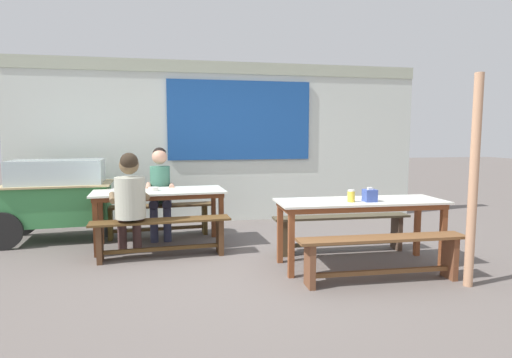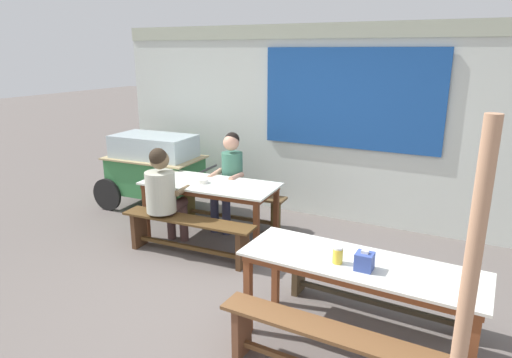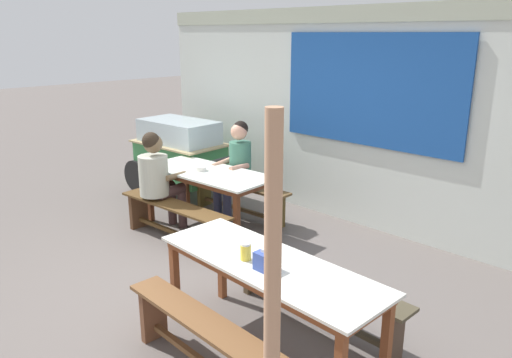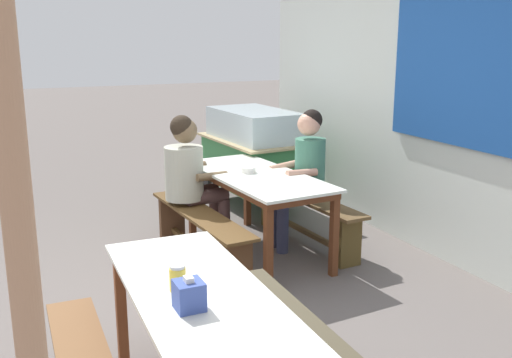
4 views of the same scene
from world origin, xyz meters
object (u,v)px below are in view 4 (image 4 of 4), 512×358
bench_far_back (307,212)px  tissue_box (189,295)px  bench_far_front (201,230)px  person_left_back_turned (191,173)px  bench_near_back (308,358)px  person_center_facing (303,169)px  dining_table_far (256,182)px  food_cart (253,151)px  condiment_jar (178,278)px  dining_table_near (207,315)px  soup_bowl (248,170)px

bench_far_back → tissue_box: bearing=-39.7°
bench_far_front → person_left_back_turned: person_left_back_turned is taller
bench_near_back → person_center_facing: bearing=151.7°
bench_near_back → dining_table_far: bearing=161.9°
food_cart → condiment_jar: (3.51, -2.00, 0.16)m
dining_table_near → bench_far_back: dining_table_near is taller
bench_near_back → person_left_back_turned: 2.63m
bench_near_back → bench_far_back: bearing=150.7°
dining_table_far → bench_far_back: bearing=93.9°
soup_bowl → bench_far_back: bearing=86.6°
bench_far_back → bench_far_front: bearing=-86.1°
dining_table_far → food_cart: size_ratio=0.99×
condiment_jar → bench_far_front: bearing=158.0°
bench_near_back → food_cart: food_cart is taller
bench_far_back → food_cart: 1.42m
tissue_box → soup_bowl: tissue_box is taller
soup_bowl → food_cart: bearing=153.8°
dining_table_far → person_center_facing: (-0.00, 0.48, 0.07)m
condiment_jar → soup_bowl: size_ratio=1.02×
bench_far_back → condiment_jar: 2.93m
dining_table_far → person_left_back_turned: (-0.32, -0.51, 0.06)m
bench_far_back → soup_bowl: size_ratio=12.26×
dining_table_near → person_left_back_turned: size_ratio=1.49×
bench_far_front → bench_near_back: (2.23, -0.19, 0.00)m
bench_far_back → soup_bowl: soup_bowl is taller
person_center_facing → tissue_box: size_ratio=8.27×
food_cart → condiment_jar: bearing=-29.6°
dining_table_far → bench_far_back: dining_table_far is taller
bench_near_back → food_cart: 3.94m
dining_table_far → food_cart: (-1.42, 0.61, -0.02)m
dining_table_near → person_left_back_turned: person_left_back_turned is taller
food_cart → person_center_facing: 1.42m
person_center_facing → dining_table_near: bearing=-38.2°
tissue_box → dining_table_far: bearing=148.8°
bench_far_front → bench_near_back: 2.24m
food_cart → person_center_facing: (1.41, -0.13, 0.09)m
bench_far_back → tissue_box: tissue_box is taller
soup_bowl → bench_far_front: bearing=-77.6°
person_left_back_turned → condiment_jar: 2.58m
dining_table_near → condiment_jar: size_ratio=14.28×
bench_far_front → soup_bowl: bearing=102.4°
dining_table_near → dining_table_far: bearing=150.1°
bench_near_back → tissue_box: tissue_box is taller
dining_table_near → bench_far_back: (-2.29, 1.85, -0.36)m
dining_table_far → tissue_box: 2.70m
bench_near_back → condiment_jar: 0.84m
person_center_facing → soup_bowl: 0.53m
condiment_jar → food_cart: bearing=150.4°
food_cart → person_left_back_turned: bearing=-45.8°
bench_far_back → person_left_back_turned: 1.18m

